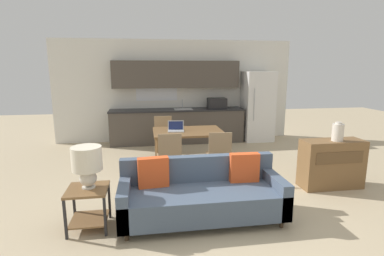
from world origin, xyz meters
The scene contains 14 objects.
ground_plane centered at (0.00, 0.00, 0.00)m, with size 20.00×20.00×0.00m, color tan.
wall_back centered at (-0.01, 4.63, 1.35)m, with size 6.40×0.07×2.70m.
kitchen_counter centered at (0.02, 4.33, 0.84)m, with size 3.52×0.65×2.15m.
refrigerator centered at (2.20, 4.23, 0.94)m, with size 0.78×0.73×1.88m.
dining_table centered at (0.01, 2.34, 0.67)m, with size 1.39×0.98×0.73m.
couch centered at (-0.13, 0.13, 0.33)m, with size 2.11×0.80×0.83m.
side_table centered at (-1.56, 0.09, 0.35)m, with size 0.49×0.49×0.52m.
table_lamp centered at (-1.54, 0.12, 0.85)m, with size 0.36×0.36×0.52m.
credenza centered at (2.21, 0.84, 0.40)m, with size 1.02×0.41×0.81m.
vase centered at (2.24, 0.80, 0.95)m, with size 0.18×0.18×0.31m.
dining_chair_near_right centered at (0.44, 1.47, 0.49)m, with size 0.46×0.46×0.88m.
dining_chair_near_left centered at (-0.44, 1.51, 0.49)m, with size 0.42×0.42×0.88m.
dining_chair_far_left centered at (-0.44, 3.15, 0.49)m, with size 0.43×0.43×0.88m.
laptop centered at (-0.23, 2.36, 0.77)m, with size 0.34×0.28×0.20m.
Camera 1 is at (-0.82, -3.51, 1.98)m, focal length 28.00 mm.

